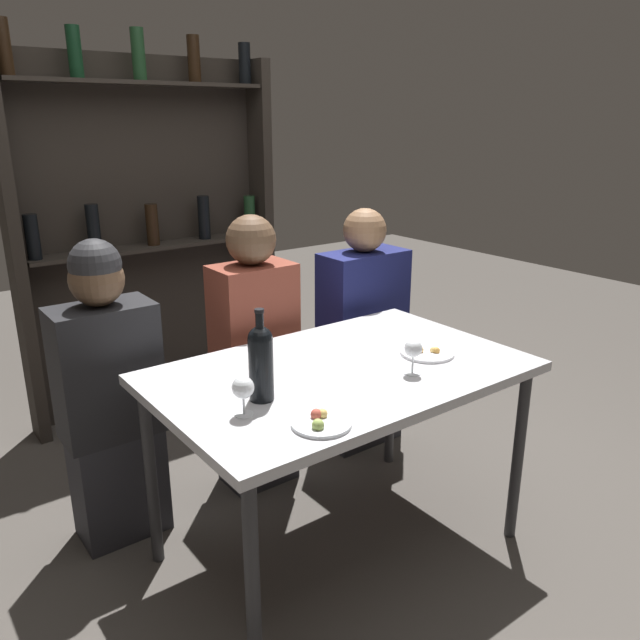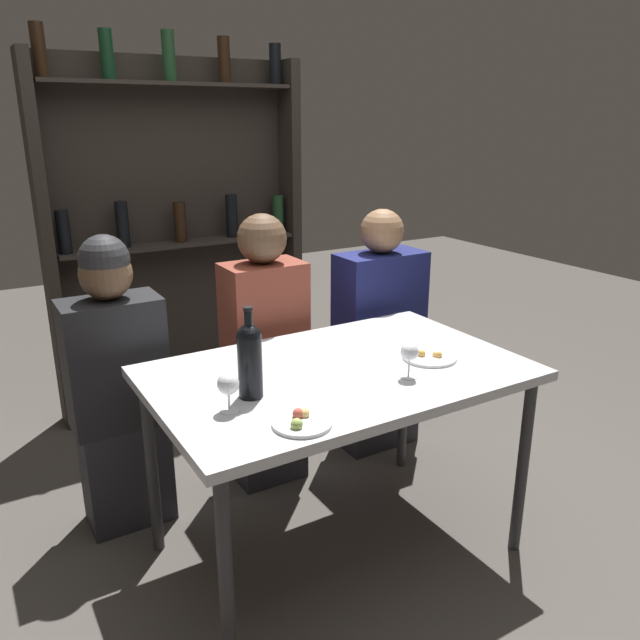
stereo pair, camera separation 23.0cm
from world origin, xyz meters
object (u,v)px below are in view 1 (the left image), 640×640
object	(u,v)px
wine_glass_1	(413,350)
food_plate_1	(321,422)
wine_bottle	(261,360)
seated_person_center	(255,360)
seated_person_left	(110,399)
seated_person_right	(362,337)
wine_glass_0	(243,389)
food_plate_0	(427,353)

from	to	relation	value
wine_glass_1	food_plate_1	size ratio (longest dim) A/B	0.71
wine_bottle	seated_person_center	world-z (taller)	seated_person_center
seated_person_left	seated_person_right	world-z (taller)	seated_person_right
wine_glass_0	seated_person_right	bearing A→B (deg)	33.44
seated_person_left	food_plate_1	bearing A→B (deg)	-70.90
wine_glass_0	seated_person_right	distance (m)	1.36
food_plate_0	seated_person_left	xyz separation A→B (m)	(-1.00, 0.71, -0.18)
food_plate_0	seated_person_right	bearing A→B (deg)	67.83
wine_glass_1	food_plate_0	xyz separation A→B (m)	(0.18, 0.10, -0.08)
seated_person_left	food_plate_0	bearing A→B (deg)	-35.56
seated_person_center	seated_person_right	xyz separation A→B (m)	(0.63, -0.00, -0.03)
wine_glass_1	seated_person_right	xyz separation A→B (m)	(0.47, 0.81, -0.29)
wine_glass_0	food_plate_0	distance (m)	0.82
seated_person_center	seated_person_right	bearing A→B (deg)	-0.00
wine_bottle	seated_person_right	bearing A→B (deg)	33.67
wine_glass_0	seated_person_center	distance (m)	0.91
wine_bottle	wine_glass_0	size ratio (longest dim) A/B	2.42
seated_person_right	wine_glass_1	bearing A→B (deg)	-120.10
wine_bottle	food_plate_0	bearing A→B (deg)	-3.25
food_plate_1	wine_bottle	bearing A→B (deg)	99.54
food_plate_1	seated_person_right	size ratio (longest dim) A/B	0.15
seated_person_center	seated_person_right	distance (m)	0.63
wine_glass_0	wine_glass_1	distance (m)	0.64
wine_bottle	seated_person_right	distance (m)	1.26
food_plate_0	food_plate_1	distance (m)	0.71
food_plate_1	seated_person_center	size ratio (longest dim) A/B	0.14
wine_bottle	seated_person_left	xyz separation A→B (m)	(-0.28, 0.67, -0.31)
wine_glass_0	wine_glass_1	xyz separation A→B (m)	(0.64, -0.08, 0.00)
wine_bottle	food_plate_1	world-z (taller)	wine_bottle
wine_glass_0	wine_glass_1	world-z (taller)	wine_glass_1
wine_glass_0	food_plate_1	world-z (taller)	wine_glass_0
wine_bottle	seated_person_left	world-z (taller)	seated_person_left
wine_glass_0	wine_bottle	bearing A→B (deg)	31.12
wine_bottle	food_plate_1	distance (m)	0.29
food_plate_0	wine_glass_0	bearing A→B (deg)	-178.51
food_plate_0	food_plate_1	bearing A→B (deg)	-162.23
wine_glass_1	food_plate_1	bearing A→B (deg)	-166.77
wine_glass_1	wine_bottle	bearing A→B (deg)	165.30
wine_glass_0	food_plate_1	size ratio (longest dim) A/B	0.70
wine_glass_0	seated_person_center	xyz separation A→B (m)	(0.48, 0.73, -0.26)
wine_bottle	food_plate_1	bearing A→B (deg)	-80.46
wine_glass_0	food_plate_0	world-z (taller)	wine_glass_0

